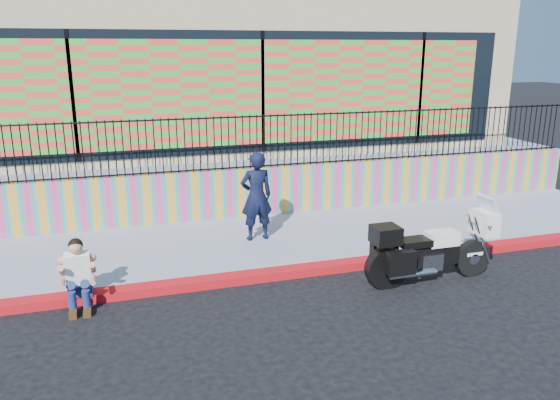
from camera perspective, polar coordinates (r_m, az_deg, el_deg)
name	(u,v)px	position (r m, az deg, el deg)	size (l,w,h in m)	color
ground	(325,272)	(9.89, 4.69, -7.46)	(90.00, 90.00, 0.00)	black
red_curb	(325,268)	(9.86, 4.70, -7.06)	(16.00, 0.30, 0.15)	#A10B0E
sidewalk	(295,238)	(11.30, 1.61, -3.99)	(16.00, 3.00, 0.15)	#8A91A5
mural_wall	(273,190)	(12.58, -0.69, 1.04)	(16.00, 0.20, 1.10)	#E93D87
metal_fence	(273,141)	(12.34, -0.71, 6.21)	(15.80, 0.04, 1.20)	black
elevated_platform	(228,154)	(17.43, -5.45, 4.84)	(16.00, 10.00, 1.25)	#8A91A5
storefront_building	(227,69)	(16.92, -5.52, 13.46)	(14.00, 8.06, 4.00)	tan
police_motorcycle	(429,248)	(9.58, 15.32, -4.89)	(2.31, 0.76, 1.44)	black
police_officer	(256,196)	(10.77, -2.49, 0.40)	(0.65, 0.43, 1.78)	black
seated_man	(79,281)	(8.92, -20.31, -7.95)	(0.54, 0.71, 1.06)	navy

